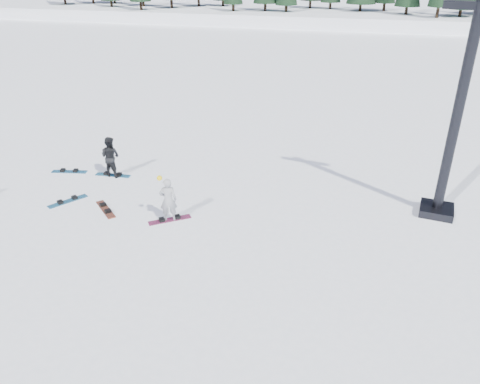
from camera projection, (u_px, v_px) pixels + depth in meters
The scene contains 10 objects.
ground at pixel (100, 214), 16.80m from camera, with size 420.00×420.00×0.00m, color white.
alpine_backdrop at pixel (320, 17), 188.81m from camera, with size 412.50×227.00×53.20m.
lift_tower at pixel (453, 133), 15.42m from camera, with size 2.09×1.27×7.55m.
snowboarder_woman at pixel (168, 200), 16.02m from camera, with size 0.68×0.56×1.75m.
snowboarder_man at pixel (110, 157), 19.33m from camera, with size 0.83×0.65×1.72m, color black.
snowboard_woman at pixel (170, 220), 16.38m from camera, with size 1.50×0.28×0.03m, color #8E1F4E.
snowboard_man at pixel (113, 175), 19.71m from camera, with size 1.50×0.28×0.03m, color #1B6C97.
snowboard_loose_c at pixel (69, 172), 20.02m from camera, with size 1.50×0.28×0.03m, color #1B6799.
snowboard_loose_a at pixel (68, 201), 17.62m from camera, with size 1.50×0.28×0.03m, color #1C6C9B.
snowboard_loose_b at pixel (106, 209), 17.06m from camera, with size 1.50×0.28×0.03m, color brown.
Camera 1 is at (8.64, -12.84, 8.30)m, focal length 35.00 mm.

